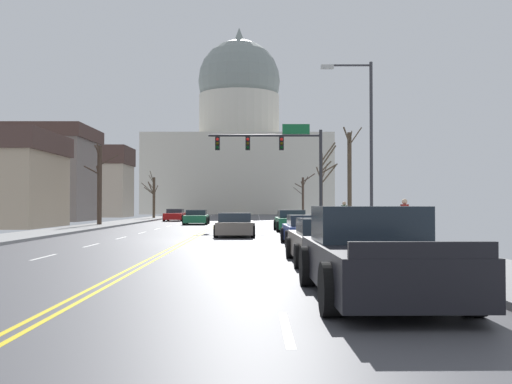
# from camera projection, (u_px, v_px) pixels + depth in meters

# --- Properties ---
(ground) EXTENTS (20.00, 180.00, 0.20)m
(ground) POSITION_uv_depth(u_px,v_px,m) (189.00, 240.00, 26.54)
(ground) COLOR #47474C
(signal_gantry) EXTENTS (7.91, 0.41, 7.09)m
(signal_gantry) POSITION_uv_depth(u_px,v_px,m) (281.00, 152.00, 40.28)
(signal_gantry) COLOR #28282D
(signal_gantry) RESTS_ON ground
(street_lamp_right) EXTENTS (2.29, 0.24, 7.82)m
(street_lamp_right) POSITION_uv_depth(u_px,v_px,m) (365.00, 133.00, 25.65)
(street_lamp_right) COLOR #333338
(street_lamp_right) RESTS_ON ground
(capitol_building) EXTENTS (31.93, 23.41, 34.22)m
(capitol_building) POSITION_uv_depth(u_px,v_px,m) (240.00, 148.00, 106.41)
(capitol_building) COLOR beige
(capitol_building) RESTS_ON ground
(sedan_near_00) EXTENTS (2.06, 4.56, 1.30)m
(sedan_near_00) POSITION_uv_depth(u_px,v_px,m) (292.00, 221.00, 35.87)
(sedan_near_00) COLOR #1E7247
(sedan_near_00) RESTS_ON ground
(sedan_near_01) EXTENTS (2.07, 4.44, 1.21)m
(sedan_near_01) POSITION_uv_depth(u_px,v_px,m) (236.00, 225.00, 29.86)
(sedan_near_01) COLOR #6B6056
(sedan_near_01) RESTS_ON ground
(sedan_near_02) EXTENTS (2.06, 4.33, 1.21)m
(sedan_near_02) POSITION_uv_depth(u_px,v_px,m) (308.00, 230.00, 23.66)
(sedan_near_02) COLOR navy
(sedan_near_02) RESTS_ON ground
(sedan_near_03) EXTENTS (2.07, 4.59, 1.26)m
(sedan_near_03) POSITION_uv_depth(u_px,v_px,m) (327.00, 242.00, 16.18)
(sedan_near_03) COLOR #6B6056
(sedan_near_03) RESTS_ON ground
(pickup_truck_near_04) EXTENTS (2.44, 5.39, 1.60)m
(pickup_truck_near_04) POSITION_uv_depth(u_px,v_px,m) (376.00, 257.00, 10.23)
(pickup_truck_near_04) COLOR black
(pickup_truck_near_04) RESTS_ON ground
(sedan_oncoming_00) EXTENTS (2.12, 4.41, 1.19)m
(sedan_oncoming_00) POSITION_uv_depth(u_px,v_px,m) (197.00, 217.00, 48.07)
(sedan_oncoming_00) COLOR #1E7247
(sedan_oncoming_00) RESTS_ON ground
(sedan_oncoming_01) EXTENTS (1.98, 4.45, 1.19)m
(sedan_oncoming_01) POSITION_uv_depth(u_px,v_px,m) (176.00, 215.00, 57.62)
(sedan_oncoming_01) COLOR #B71414
(sedan_oncoming_01) RESTS_ON ground
(flank_building_01) EXTENTS (11.33, 9.08, 9.35)m
(flank_building_01) POSITION_uv_depth(u_px,v_px,m) (37.00, 174.00, 58.16)
(flank_building_01) COLOR slate
(flank_building_01) RESTS_ON ground
(flank_building_02) EXTENTS (9.19, 7.01, 9.14)m
(flank_building_02) POSITION_uv_depth(u_px,v_px,m) (96.00, 181.00, 75.85)
(flank_building_02) COLOR #B2A38E
(flank_building_02) RESTS_ON ground
(bare_tree_00) EXTENTS (1.52, 2.17, 6.33)m
(bare_tree_00) POSITION_uv_depth(u_px,v_px,m) (350.00, 177.00, 35.39)
(bare_tree_00) COLOR #4C3D2D
(bare_tree_00) RESTS_ON ground
(bare_tree_01) EXTENTS (1.55, 2.32, 5.18)m
(bare_tree_01) POSITION_uv_depth(u_px,v_px,m) (154.00, 196.00, 64.68)
(bare_tree_01) COLOR #4C3D2D
(bare_tree_01) RESTS_ON ground
(bare_tree_02) EXTENTS (2.50, 1.42, 5.07)m
(bare_tree_02) POSITION_uv_depth(u_px,v_px,m) (304.00, 195.00, 66.48)
(bare_tree_02) COLOR #423328
(bare_tree_02) RESTS_ON ground
(bare_tree_03) EXTENTS (2.59, 2.53, 6.05)m
(bare_tree_03) POSITION_uv_depth(u_px,v_px,m) (100.00, 182.00, 43.79)
(bare_tree_03) COLOR #423328
(bare_tree_03) RESTS_ON ground
(bare_tree_04) EXTENTS (1.69, 1.63, 6.17)m
(bare_tree_04) POSITION_uv_depth(u_px,v_px,m) (323.00, 183.00, 43.39)
(bare_tree_04) COLOR brown
(bare_tree_04) RESTS_ON ground
(pedestrian_00) EXTENTS (0.35, 0.34, 1.67)m
(pedestrian_00) POSITION_uv_depth(u_px,v_px,m) (345.00, 215.00, 32.86)
(pedestrian_00) COLOR #33333D
(pedestrian_00) RESTS_ON ground
(pedestrian_01) EXTENTS (0.35, 0.34, 1.73)m
(pedestrian_01) POSITION_uv_depth(u_px,v_px,m) (405.00, 218.00, 23.19)
(pedestrian_01) COLOR black
(pedestrian_01) RESTS_ON ground
(bicycle_parked) EXTENTS (0.12, 1.77, 0.85)m
(bicycle_parked) POSITION_uv_depth(u_px,v_px,m) (382.00, 231.00, 24.88)
(bicycle_parked) COLOR black
(bicycle_parked) RESTS_ON ground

